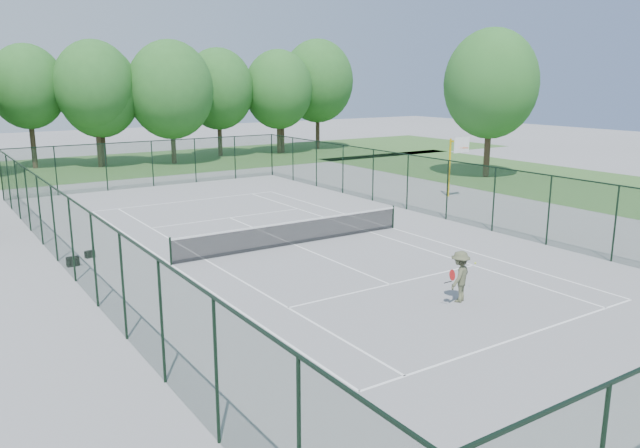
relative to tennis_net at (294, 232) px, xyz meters
The scene contains 12 objects.
ground 0.58m from the tennis_net, ahead, with size 140.00×140.00×0.00m, color gray.
grass_far 30.01m from the tennis_net, 90.00° to the left, with size 80.00×16.00×0.01m, color #406C30.
grass_side 24.34m from the tennis_net, ahead, with size 14.00×40.00×0.01m, color #406C30.
court_lines 0.57m from the tennis_net, ahead, with size 11.05×23.85×0.01m.
tennis_net is the anchor object (origin of this frame).
fence_enclosure 0.98m from the tennis_net, ahead, with size 18.05×36.05×3.02m.
tree_line_far 30.48m from the tennis_net, 90.00° to the left, with size 39.40×6.40×9.70m.
basketball_goal 14.38m from the tennis_net, 16.43° to the left, with size 1.20×1.43×3.65m.
tree_side 24.06m from the tennis_net, 21.94° to the left, with size 6.62×6.62×10.49m.
sports_bag_a 8.88m from the tennis_net, 167.12° to the left, with size 0.44×0.27×0.35m, color black.
sports_bag_b 8.32m from the tennis_net, 160.24° to the left, with size 0.36×0.22×0.28m, color black.
tennis_player 8.93m from the tennis_net, 85.14° to the right, with size 2.03×1.00×1.66m.
Camera 1 is at (-13.38, -22.18, 6.93)m, focal length 35.00 mm.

